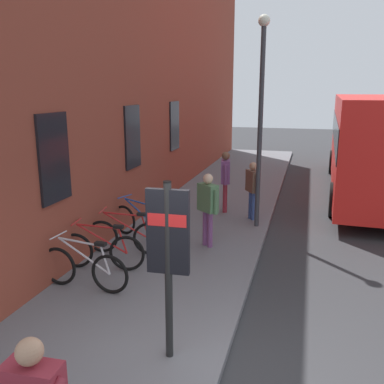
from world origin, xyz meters
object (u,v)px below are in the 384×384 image
at_px(bicycle_mid_rack, 101,251).
at_px(pedestrian_crossing_street, 225,175).
at_px(bicycle_far_end, 126,236).
at_px(transit_info_sign, 168,243).
at_px(bicycle_by_door, 84,269).
at_px(city_bus, 373,139).
at_px(pedestrian_by_facade, 208,202).
at_px(street_lamp, 261,106).
at_px(bicycle_leaning_wall, 140,222).
at_px(pedestrian_near_bus, 253,185).

xyz_separation_m(bicycle_mid_rack, pedestrian_crossing_street, (4.64, -1.55, 0.68)).
height_order(bicycle_far_end, transit_info_sign, transit_info_sign).
height_order(bicycle_by_door, city_bus, city_bus).
distance_m(bicycle_mid_rack, city_bus, 10.60).
xyz_separation_m(bicycle_far_end, pedestrian_by_facade, (0.91, -1.59, 0.63)).
height_order(transit_info_sign, street_lamp, street_lamp).
height_order(bicycle_leaning_wall, street_lamp, street_lamp).
relative_size(pedestrian_by_facade, pedestrian_crossing_street, 0.96).
bearing_deg(pedestrian_crossing_street, pedestrian_near_bus, -121.62).
height_order(bicycle_far_end, bicycle_leaning_wall, same).
height_order(bicycle_mid_rack, pedestrian_by_facade, pedestrian_by_facade).
bearing_deg(pedestrian_crossing_street, city_bus, -47.12).
bearing_deg(street_lamp, pedestrian_near_bus, 19.98).
xyz_separation_m(bicycle_leaning_wall, transit_info_sign, (-4.17, -2.12, 1.21)).
bearing_deg(bicycle_far_end, bicycle_mid_rack, 172.28).
distance_m(transit_info_sign, pedestrian_crossing_street, 6.99).
xyz_separation_m(bicycle_by_door, pedestrian_by_facade, (2.66, -1.61, 0.63)).
relative_size(pedestrian_crossing_street, pedestrian_near_bus, 1.11).
xyz_separation_m(bicycle_far_end, bicycle_leaning_wall, (0.98, 0.07, -0.00)).
xyz_separation_m(city_bus, pedestrian_by_facade, (-6.89, 4.20, -0.78)).
relative_size(bicycle_far_end, street_lamp, 0.34).
xyz_separation_m(bicycle_leaning_wall, pedestrian_crossing_street, (2.77, -1.50, 0.68)).
relative_size(pedestrian_by_facade, street_lamp, 0.32).
xyz_separation_m(bicycle_by_door, transit_info_sign, (-1.44, -2.08, 1.21)).
distance_m(bicycle_far_end, transit_info_sign, 3.98).
distance_m(bicycle_leaning_wall, pedestrian_crossing_street, 3.22).
height_order(bicycle_mid_rack, bicycle_leaning_wall, same).
height_order(bicycle_by_door, bicycle_mid_rack, same).
bearing_deg(bicycle_by_door, pedestrian_by_facade, -31.21).
height_order(bicycle_far_end, pedestrian_crossing_street, pedestrian_crossing_street).
relative_size(transit_info_sign, pedestrian_by_facade, 1.43).
bearing_deg(pedestrian_near_bus, transit_info_sign, 177.98).
relative_size(bicycle_leaning_wall, pedestrian_crossing_street, 0.96).
bearing_deg(pedestrian_crossing_street, bicycle_by_door, 165.25).
relative_size(transit_info_sign, pedestrian_near_bus, 1.52).
distance_m(bicycle_by_door, bicycle_far_end, 1.75).
height_order(pedestrian_by_facade, street_lamp, street_lamp).
bearing_deg(bicycle_far_end, transit_info_sign, -147.16).
xyz_separation_m(bicycle_mid_rack, street_lamp, (3.54, -2.61, 2.67)).
relative_size(bicycle_by_door, street_lamp, 0.34).
height_order(bicycle_by_door, bicycle_far_end, same).
relative_size(bicycle_leaning_wall, transit_info_sign, 0.70).
bearing_deg(bicycle_leaning_wall, pedestrian_crossing_street, -28.44).
relative_size(bicycle_far_end, transit_info_sign, 0.73).
height_order(bicycle_by_door, transit_info_sign, transit_info_sign).
relative_size(bicycle_leaning_wall, pedestrian_by_facade, 1.01).
distance_m(pedestrian_by_facade, pedestrian_near_bus, 2.42).
height_order(bicycle_leaning_wall, transit_info_sign, transit_info_sign).
bearing_deg(bicycle_mid_rack, city_bus, -34.24).
height_order(bicycle_by_door, bicycle_leaning_wall, same).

